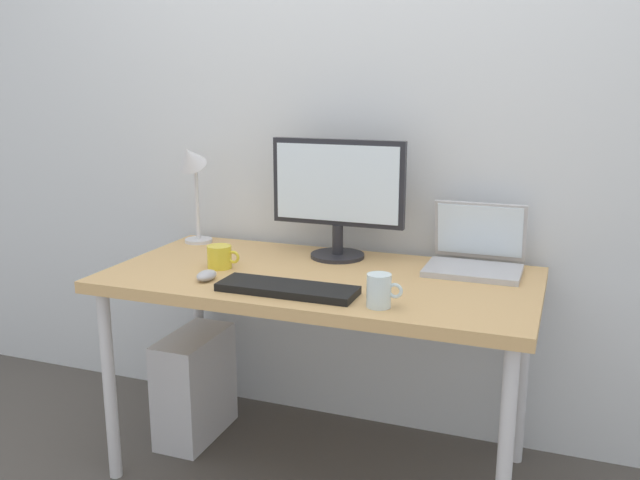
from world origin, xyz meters
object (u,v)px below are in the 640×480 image
(desk_lamp, at_px, (192,172))
(desk, at_px, (320,292))
(coffee_mug, at_px, (220,257))
(glass_cup, at_px, (380,291))
(keyboard, at_px, (287,289))
(monitor, at_px, (338,192))
(computer_tower, at_px, (195,385))
(laptop, at_px, (476,253))
(mouse, at_px, (207,275))

(desk_lamp, bearing_deg, desk, -20.30)
(coffee_mug, xyz_separation_m, glass_cup, (0.64, -0.21, 0.01))
(desk, relative_size, keyboard, 3.30)
(monitor, distance_m, computer_tower, 0.95)
(desk, bearing_deg, keyboard, -96.45)
(computer_tower, bearing_deg, desk, -5.73)
(laptop, relative_size, glass_cup, 2.99)
(laptop, distance_m, keyboard, 0.70)
(desk_lamp, relative_size, computer_tower, 0.99)
(desk_lamp, xyz_separation_m, computer_tower, (0.08, -0.18, -0.82))
(laptop, xyz_separation_m, glass_cup, (-0.21, -0.50, -0.01))
(keyboard, relative_size, mouse, 4.89)
(desk, relative_size, laptop, 4.53)
(mouse, distance_m, computer_tower, 0.64)
(desk_lamp, distance_m, computer_tower, 0.84)
(laptop, xyz_separation_m, desk_lamp, (-1.11, -0.02, 0.23))
(monitor, relative_size, mouse, 5.54)
(coffee_mug, bearing_deg, monitor, 39.35)
(monitor, height_order, computer_tower, monitor)
(monitor, bearing_deg, desk_lamp, 179.96)
(keyboard, bearing_deg, coffee_mug, 152.05)
(desk, height_order, monitor, monitor)
(mouse, distance_m, glass_cup, 0.61)
(monitor, bearing_deg, computer_tower, -161.54)
(desk, distance_m, mouse, 0.39)
(desk_lamp, height_order, keyboard, desk_lamp)
(desk, relative_size, monitor, 2.91)
(laptop, height_order, glass_cup, laptop)
(monitor, relative_size, coffee_mug, 4.14)
(desk_lamp, bearing_deg, keyboard, -37.13)
(laptop, height_order, computer_tower, laptop)
(desk, xyz_separation_m, laptop, (0.49, 0.25, 0.12))
(laptop, relative_size, desk_lamp, 0.77)
(desk, relative_size, computer_tower, 3.45)
(desk_lamp, bearing_deg, coffee_mug, -46.04)
(monitor, distance_m, glass_cup, 0.60)
(coffee_mug, bearing_deg, mouse, -78.14)
(coffee_mug, distance_m, glass_cup, 0.67)
(monitor, relative_size, desk_lamp, 1.20)
(coffee_mug, bearing_deg, computer_tower, 151.62)
(computer_tower, bearing_deg, glass_cup, -20.65)
(laptop, bearing_deg, mouse, -151.21)
(mouse, distance_m, coffee_mug, 0.16)
(glass_cup, xyz_separation_m, computer_tower, (-0.83, 0.31, -0.58))
(desk_lamp, distance_m, mouse, 0.59)
(desk, xyz_separation_m, desk_lamp, (-0.63, 0.23, 0.35))
(desk_lamp, relative_size, glass_cup, 3.87)
(laptop, xyz_separation_m, mouse, (-0.81, -0.45, -0.04))
(laptop, relative_size, coffee_mug, 2.65)
(coffee_mug, bearing_deg, glass_cup, -18.19)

